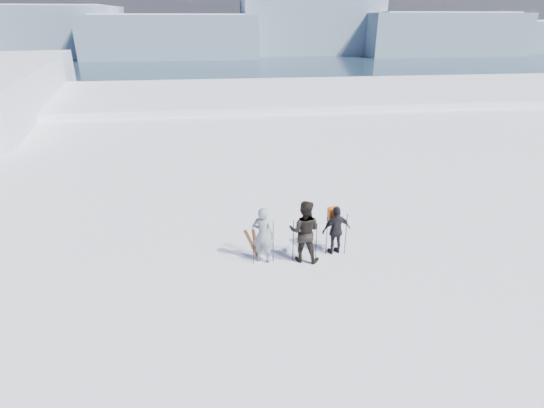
{
  "coord_description": "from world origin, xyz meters",
  "views": [
    {
      "loc": [
        -2.93,
        -8.12,
        6.45
      ],
      "look_at": [
        -1.45,
        3.0,
        1.49
      ],
      "focal_mm": 28.0,
      "sensor_mm": 36.0,
      "label": 1
    }
  ],
  "objects": [
    {
      "name": "lake_basin",
      "position": [
        0.0,
        30.0,
        -6.5
      ],
      "size": [
        820.0,
        820.0,
        71.62
      ],
      "color": "white",
      "rests_on": "ground"
    },
    {
      "name": "far_mountain_range",
      "position": [
        29.6,
        454.78,
        -7.19
      ],
      "size": [
        770.0,
        110.0,
        53.0
      ],
      "color": "slate",
      "rests_on": "ground"
    },
    {
      "name": "skier_grey",
      "position": [
        -1.79,
        2.36,
        0.84
      ],
      "size": [
        0.72,
        0.62,
        1.68
      ],
      "primitive_type": "imported",
      "rotation": [
        0.0,
        0.0,
        2.71
      ],
      "color": "gray",
      "rests_on": "ground"
    },
    {
      "name": "skier_dark",
      "position": [
        -0.63,
        2.26,
        0.93
      ],
      "size": [
        1.08,
        0.96,
        1.85
      ],
      "primitive_type": "imported",
      "rotation": [
        0.0,
        0.0,
        2.81
      ],
      "color": "black",
      "rests_on": "ground"
    },
    {
      "name": "skier_pack",
      "position": [
        0.38,
        2.53,
        0.75
      ],
      "size": [
        0.93,
        0.52,
        1.5
      ],
      "primitive_type": "imported",
      "rotation": [
        0.0,
        0.0,
        3.32
      ],
      "color": "black",
      "rests_on": "ground"
    },
    {
      "name": "backpack",
      "position": [
        0.34,
        2.78,
        1.71
      ],
      "size": [
        0.35,
        0.23,
        0.43
      ],
      "primitive_type": "cube",
      "rotation": [
        0.0,
        0.0,
        3.32
      ],
      "color": "#C15512",
      "rests_on": "skier_pack"
    },
    {
      "name": "ski_poles",
      "position": [
        -0.68,
        2.31,
        0.63
      ],
      "size": [
        2.75,
        0.32,
        1.3
      ],
      "color": "black",
      "rests_on": "ground"
    },
    {
      "name": "skis_loose",
      "position": [
        -1.97,
        3.45,
        0.01
      ],
      "size": [
        0.35,
        1.7,
        0.03
      ],
      "color": "black",
      "rests_on": "ground"
    }
  ]
}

